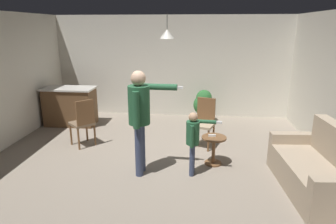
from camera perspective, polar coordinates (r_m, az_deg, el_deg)
ground at (r=5.58m, az=-2.29°, el=-9.59°), size 7.68×7.68×0.00m
wall_back at (r=8.28m, az=0.75°, el=8.65°), size 6.40×0.10×2.70m
couch_floral at (r=5.09m, az=26.62°, el=-9.90°), size 0.98×1.86×1.00m
kitchen_counter at (r=7.91m, az=-18.06°, el=1.07°), size 1.26×0.66×0.95m
side_table_by_couch at (r=5.46m, az=8.66°, el=-6.59°), size 0.44×0.44×0.52m
person_adult at (r=4.84m, az=-5.33°, el=0.06°), size 0.87×0.51×1.75m
person_child at (r=4.92m, az=4.83°, el=-4.71°), size 0.58×0.31×1.08m
dining_chair_by_counter at (r=6.36m, az=-15.78°, el=-1.65°), size 0.59×0.59×1.00m
dining_chair_near_wall at (r=6.19m, az=6.88°, el=-1.64°), size 0.53×0.53×1.00m
potted_plant_corner at (r=7.85m, az=6.81°, el=1.50°), size 0.54×0.54×0.83m
spare_remote_on_table at (r=5.40m, az=8.36°, el=-4.44°), size 0.13×0.05×0.04m
ceiling_light_pendant at (r=6.61m, az=-0.17°, el=14.63°), size 0.32×0.32×0.55m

